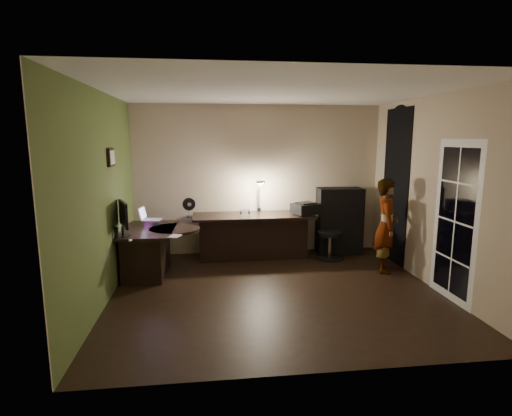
{
  "coord_description": "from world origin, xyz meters",
  "views": [
    {
      "loc": [
        -0.91,
        -5.22,
        2.11
      ],
      "look_at": [
        -0.15,
        1.05,
        1.0
      ],
      "focal_mm": 28.0,
      "sensor_mm": 36.0,
      "label": 1
    }
  ],
  "objects": [
    {
      "name": "wall_left",
      "position": [
        -2.25,
        0.0,
        1.35
      ],
      "size": [
        0.01,
        4.0,
        2.7
      ],
      "primitive_type": "cube",
      "color": "tan",
      "rests_on": "floor"
    },
    {
      "name": "laptop_stand",
      "position": [
        -1.81,
        1.21,
        0.77
      ],
      "size": [
        0.23,
        0.2,
        0.09
      ],
      "primitive_type": "cube",
      "rotation": [
        0.0,
        0.0,
        -0.04
      ],
      "color": "silver",
      "rests_on": "desk_left"
    },
    {
      "name": "office_chair",
      "position": [
        1.21,
        1.41,
        0.46
      ],
      "size": [
        0.6,
        0.6,
        0.92
      ],
      "primitive_type": "cube",
      "rotation": [
        0.0,
        0.0,
        -0.19
      ],
      "color": "black",
      "rests_on": "floor"
    },
    {
      "name": "speaker",
      "position": [
        -2.19,
        0.39,
        0.8
      ],
      "size": [
        0.07,
        0.07,
        0.16
      ],
      "primitive_type": "cylinder",
      "rotation": [
        0.0,
        0.0,
        0.17
      ],
      "color": "black",
      "rests_on": "desk_left"
    },
    {
      "name": "wall_back",
      "position": [
        0.0,
        2.0,
        1.35
      ],
      "size": [
        4.5,
        0.01,
        2.7
      ],
      "primitive_type": "cube",
      "color": "tan",
      "rests_on": "floor"
    },
    {
      "name": "floor",
      "position": [
        0.0,
        0.0,
        -0.01
      ],
      "size": [
        4.5,
        4.0,
        0.01
      ],
      "primitive_type": "cube",
      "color": "black",
      "rests_on": "ground"
    },
    {
      "name": "printer",
      "position": [
        0.78,
        1.5,
        0.9
      ],
      "size": [
        0.54,
        0.49,
        0.2
      ],
      "primitive_type": "cube",
      "rotation": [
        0.0,
        0.0,
        0.39
      ],
      "color": "black",
      "rests_on": "desk_right"
    },
    {
      "name": "monitor",
      "position": [
        -2.13,
        0.52,
        0.91
      ],
      "size": [
        0.3,
        0.56,
        0.37
      ],
      "primitive_type": "cube",
      "rotation": [
        0.0,
        0.0,
        0.36
      ],
      "color": "black",
      "rests_on": "desk_left"
    },
    {
      "name": "green_wall_overlay",
      "position": [
        -2.24,
        0.0,
        1.35
      ],
      "size": [
        0.0,
        4.0,
        2.7
      ],
      "primitive_type": "cube",
      "color": "#4D612B",
      "rests_on": "floor"
    },
    {
      "name": "desk_right",
      "position": [
        -0.14,
        1.6,
        0.39
      ],
      "size": [
        2.1,
        0.75,
        0.78
      ],
      "primitive_type": "cube",
      "rotation": [
        0.0,
        0.0,
        0.01
      ],
      "color": "black",
      "rests_on": "floor"
    },
    {
      "name": "headphones",
      "position": [
        -0.28,
        1.59,
        0.85
      ],
      "size": [
        0.19,
        0.08,
        0.09
      ],
      "primitive_type": "cube",
      "rotation": [
        0.0,
        0.0,
        -0.01
      ],
      "color": "navy",
      "rests_on": "desk_right"
    },
    {
      "name": "mouse",
      "position": [
        -1.98,
        0.22,
        0.74
      ],
      "size": [
        0.08,
        0.1,
        0.03
      ],
      "primitive_type": "ellipsoid",
      "rotation": [
        0.0,
        0.0,
        -0.41
      ],
      "color": "silver",
      "rests_on": "desk_left"
    },
    {
      "name": "desk_lamp",
      "position": [
        0.0,
        1.83,
        1.1
      ],
      "size": [
        0.23,
        0.3,
        0.6
      ],
      "primitive_type": "cube",
      "rotation": [
        0.0,
        0.0,
        0.34
      ],
      "color": "black",
      "rests_on": "desk_right"
    },
    {
      "name": "wall_front",
      "position": [
        0.0,
        -2.0,
        1.35
      ],
      "size": [
        4.5,
        0.01,
        2.7
      ],
      "primitive_type": "cube",
      "color": "tan",
      "rests_on": "floor"
    },
    {
      "name": "laptop",
      "position": [
        -1.81,
        1.21,
        0.92
      ],
      "size": [
        0.35,
        0.33,
        0.21
      ],
      "primitive_type": "cube",
      "rotation": [
        0.0,
        0.0,
        -0.15
      ],
      "color": "silver",
      "rests_on": "laptop_stand"
    },
    {
      "name": "person",
      "position": [
        1.87,
        0.63,
        0.74
      ],
      "size": [
        0.49,
        0.61,
        1.49
      ],
      "primitive_type": "imported",
      "rotation": [
        0.0,
        0.0,
        1.28
      ],
      "color": "#D8A88C",
      "rests_on": "floor"
    },
    {
      "name": "notepad",
      "position": [
        -1.4,
        0.43,
        0.73
      ],
      "size": [
        0.2,
        0.24,
        0.01
      ],
      "primitive_type": "cube",
      "rotation": [
        0.0,
        0.0,
        -0.34
      ],
      "color": "silver",
      "rests_on": "desk_left"
    },
    {
      "name": "desk_fan",
      "position": [
        -1.23,
        1.43,
        0.97
      ],
      "size": [
        0.23,
        0.16,
        0.33
      ],
      "primitive_type": "cube",
      "rotation": [
        0.0,
        0.0,
        0.26
      ],
      "color": "black",
      "rests_on": "desk_right"
    },
    {
      "name": "arched_doorway",
      "position": [
        2.24,
        1.15,
        1.3
      ],
      "size": [
        0.01,
        0.9,
        2.6
      ],
      "primitive_type": "cube",
      "color": "black",
      "rests_on": "floor"
    },
    {
      "name": "french_door",
      "position": [
        2.24,
        -0.55,
        1.05
      ],
      "size": [
        0.02,
        0.92,
        2.1
      ],
      "primitive_type": "cube",
      "color": "white",
      "rests_on": "floor"
    },
    {
      "name": "framed_picture",
      "position": [
        -2.22,
        0.45,
        1.85
      ],
      "size": [
        0.04,
        0.3,
        0.25
      ],
      "primitive_type": "cube",
      "color": "black",
      "rests_on": "wall_left"
    },
    {
      "name": "desk_left",
      "position": [
        -1.83,
        0.94,
        0.37
      ],
      "size": [
        0.83,
        1.29,
        0.73
      ],
      "primitive_type": "cube",
      "rotation": [
        0.0,
        0.0,
        -0.04
      ],
      "color": "black",
      "rests_on": "floor"
    },
    {
      "name": "pen",
      "position": [
        -1.77,
        0.85,
        0.73
      ],
      "size": [
        0.09,
        0.1,
        0.01
      ],
      "primitive_type": "cube",
      "rotation": [
        0.0,
        0.0,
        0.74
      ],
      "color": "black",
      "rests_on": "desk_left"
    },
    {
      "name": "cabinet",
      "position": [
        1.48,
        1.74,
        0.61
      ],
      "size": [
        0.82,
        0.44,
        1.21
      ],
      "primitive_type": "cube",
      "rotation": [
        0.0,
        0.0,
        -0.04
      ],
      "color": "black",
      "rests_on": "floor"
    },
    {
      "name": "ceiling",
      "position": [
        0.0,
        0.0,
        2.71
      ],
      "size": [
        4.5,
        4.0,
        0.01
      ],
      "primitive_type": "cube",
      "color": "silver",
      "rests_on": "floor"
    },
    {
      "name": "wall_right",
      "position": [
        2.25,
        0.0,
        1.35
      ],
      "size": [
        0.01,
        4.0,
        2.7
      ],
      "primitive_type": "cube",
      "color": "tan",
      "rests_on": "floor"
    },
    {
      "name": "phone",
      "position": [
        -1.54,
        0.76,
        0.72
      ],
      "size": [
        0.09,
        0.13,
        0.01
      ],
      "primitive_type": "cube",
      "rotation": [
        0.0,
        0.0,
        -0.31
      ],
      "color": "black",
      "rests_on": "desk_left"
    }
  ]
}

